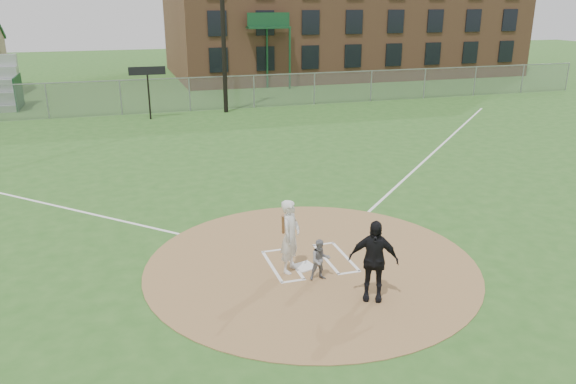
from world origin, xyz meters
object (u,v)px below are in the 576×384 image
object	(u,v)px
home_plate	(305,267)
catcher	(320,260)
umpire	(373,260)
batter_at_plate	(290,236)

from	to	relation	value
home_plate	catcher	bearing A→B (deg)	-78.57
catcher	umpire	world-z (taller)	umpire
home_plate	batter_at_plate	size ratio (longest dim) A/B	0.26
umpire	home_plate	bearing A→B (deg)	142.88
home_plate	catcher	world-z (taller)	catcher
catcher	umpire	distance (m)	1.49
home_plate	batter_at_plate	world-z (taller)	batter_at_plate
batter_at_plate	home_plate	bearing A→B (deg)	10.29
catcher	umpire	bearing A→B (deg)	-53.70
home_plate	umpire	size ratio (longest dim) A/B	0.26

